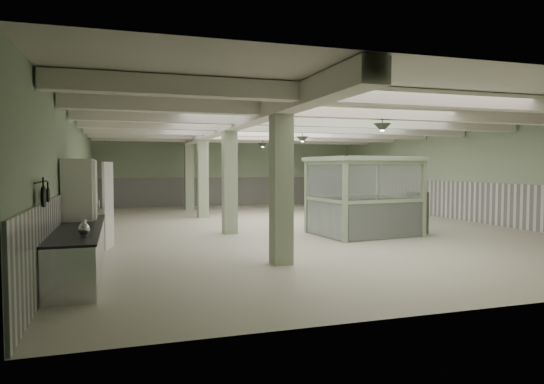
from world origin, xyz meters
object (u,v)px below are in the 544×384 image
object	(u,v)px
prep_counter	(80,250)
filing_cabinet	(417,212)
guard_booth	(363,181)
walkin_cooler	(82,206)

from	to	relation	value
prep_counter	filing_cabinet	world-z (taller)	filing_cabinet
guard_booth	filing_cabinet	size ratio (longest dim) A/B	2.46
filing_cabinet	prep_counter	bearing A→B (deg)	-167.54
filing_cabinet	guard_booth	bearing A→B (deg)	170.52
prep_counter	guard_booth	xyz separation A→B (m)	(7.87, 3.12, 1.18)
guard_booth	prep_counter	bearing A→B (deg)	-164.18
guard_booth	filing_cabinet	world-z (taller)	guard_booth
guard_booth	filing_cabinet	distance (m)	2.07
guard_booth	walkin_cooler	bearing A→B (deg)	-178.87
prep_counter	guard_booth	world-z (taller)	guard_booth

